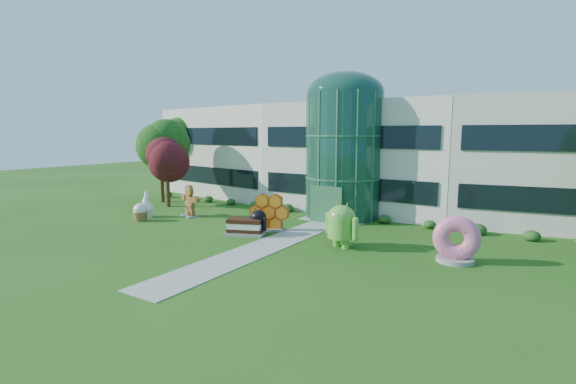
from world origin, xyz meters
The scene contains 14 objects.
ground centered at (0.00, 0.00, 0.00)m, with size 140.00×140.00×0.00m, color #215114.
building centered at (0.00, 18.00, 4.65)m, with size 46.00×15.00×9.30m, color beige, non-canonical shape.
atrium centered at (0.00, 12.00, 4.90)m, with size 6.00×6.00×9.80m, color #194738.
walkway centered at (0.00, 2.00, 0.02)m, with size 2.40×20.00×0.04m, color #9E9E93.
tree_red centered at (-15.50, 7.50, 3.00)m, with size 4.00×4.00×6.00m, color #3F0C14, non-canonical shape.
trees_backdrop centered at (0.00, 13.00, 4.20)m, with size 52.00×8.00×8.40m, color #103E0F, non-canonical shape.
android_green centered at (3.86, 3.46, 1.49)m, with size 2.64×1.76×2.99m, color #60B138, non-canonical shape.
android_black centered at (-2.18, 3.39, 0.97)m, with size 1.71×1.15×1.94m, color black, non-canonical shape.
donut centered at (10.13, 4.13, 1.25)m, with size 2.41×1.15×2.50m, color #EC5989, non-canonical shape.
gingerbread centered at (-10.50, 5.31, 1.30)m, with size 2.82×1.08×2.60m, color brown, non-canonical shape.
ice_cream_sandwich centered at (-2.78, 2.74, 0.56)m, with size 2.51×1.25×1.12m, color black, non-canonical shape.
honeycomb centered at (-2.20, 4.71, 1.17)m, with size 2.98×1.06×2.34m, color orange, non-canonical shape.
froyo centered at (-13.24, 3.25, 1.07)m, with size 1.24×1.24×2.13m, color white, non-canonical shape.
cupcake centered at (-12.45, 2.03, 0.69)m, with size 1.15×1.15×1.38m, color white, non-canonical shape.
Camera 1 is at (14.08, -18.47, 6.72)m, focal length 26.00 mm.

